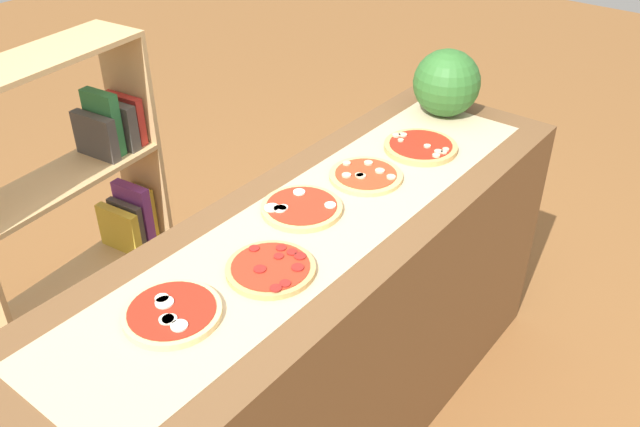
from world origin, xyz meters
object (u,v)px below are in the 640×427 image
(pizza_mozzarella_0, at_px, (172,313))
(pizza_pepperoni_1, at_px, (271,268))
(pizza_mozzarella_2, at_px, (301,208))
(watermelon, at_px, (447,83))
(bookshelf, at_px, (95,229))
(pizza_mushroom_4, at_px, (421,147))
(pizza_mushroom_3, at_px, (366,176))

(pizza_mozzarella_0, relative_size, pizza_pepperoni_1, 1.01)
(pizza_mozzarella_2, bearing_deg, watermelon, 0.30)
(bookshelf, bearing_deg, pizza_mozzarella_2, -77.87)
(watermelon, bearing_deg, pizza_mushroom_4, -164.83)
(pizza_pepperoni_1, bearing_deg, pizza_mozzarella_0, 165.48)
(pizza_mozzarella_2, distance_m, bookshelf, 0.95)
(pizza_mushroom_3, xyz_separation_m, bookshelf, (-0.47, 0.91, -0.35))
(pizza_mozzarella_0, distance_m, bookshelf, 1.05)
(pizza_mozzarella_0, distance_m, watermelon, 1.44)
(pizza_pepperoni_1, distance_m, pizza_mushroom_3, 0.57)
(pizza_mushroom_4, bearing_deg, pizza_mozzarella_2, 171.89)
(pizza_mushroom_4, xyz_separation_m, watermelon, (0.31, 0.08, 0.11))
(pizza_mozzarella_0, distance_m, pizza_mushroom_3, 0.84)
(pizza_mozzarella_0, bearing_deg, pizza_pepperoni_1, -14.52)
(pizza_mozzarella_0, height_order, bookshelf, bookshelf)
(pizza_mozzarella_0, xyz_separation_m, watermelon, (1.43, 0.06, 0.11))
(pizza_mushroom_3, distance_m, pizza_mushroom_4, 0.28)
(watermelon, bearing_deg, pizza_pepperoni_1, -173.59)
(pizza_mozzarella_0, height_order, pizza_mushroom_3, pizza_mozzarella_0)
(pizza_mushroom_3, xyz_separation_m, pizza_mushroom_4, (0.28, -0.04, 0.00))
(watermelon, bearing_deg, bookshelf, 140.85)
(pizza_pepperoni_1, relative_size, pizza_mozzarella_2, 0.97)
(pizza_mozzarella_2, relative_size, pizza_mushroom_3, 1.03)
(pizza_pepperoni_1, bearing_deg, pizza_mushroom_3, 8.46)
(pizza_mozzarella_2, bearing_deg, pizza_mozzarella_0, -174.72)
(pizza_mushroom_4, distance_m, bookshelf, 1.26)
(pizza_mushroom_3, bearing_deg, pizza_mushroom_4, -7.83)
(watermelon, bearing_deg, pizza_mozzarella_0, -177.75)
(pizza_mozzarella_0, height_order, pizza_pepperoni_1, pizza_mozzarella_0)
(watermelon, relative_size, bookshelf, 0.19)
(pizza_mozzarella_0, bearing_deg, watermelon, 2.25)
(pizza_pepperoni_1, height_order, bookshelf, bookshelf)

